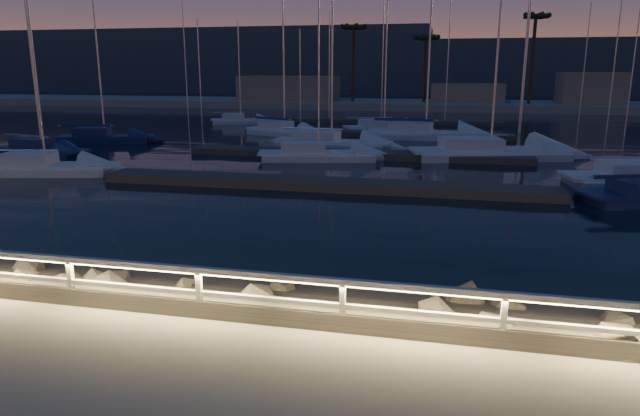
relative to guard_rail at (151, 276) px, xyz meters
The scene contains 20 objects.
ground 0.78m from the guard_rail, ahead, with size 400.00×400.00×0.00m, color #9C958C.
harbor_water 31.27m from the guard_rail, 89.87° to the left, with size 400.00×440.00×0.60m.
guard_rail is the anchor object (origin of this frame).
riprap 2.49m from the guard_rail, 143.76° to the left, with size 37.51×2.97×1.39m.
floating_docks 32.52m from the guard_rail, 89.88° to the left, with size 22.00×36.00×0.40m.
far_shore 74.05m from the guard_rail, 90.04° to the left, with size 160.00×14.00×5.20m.
palm_left 73.04m from the guard_rail, 96.29° to the left, with size 3.00×3.00×11.20m.
palm_center 73.47m from the guard_rail, 88.38° to the left, with size 3.00×3.00×9.70m.
palm_right 74.48m from the guard_rail, 77.42° to the left, with size 3.00×3.00×12.20m.
distant_hills 135.56m from the guard_rail, 99.37° to the left, with size 230.00×37.50×18.00m.
sailboat_a 29.76m from the guard_rail, 132.56° to the left, with size 6.98×3.18×11.55m.
sailboat_b 22.52m from the guard_rail, 133.64° to the left, with size 7.67×3.83×12.59m.
sailboat_c 24.47m from the guard_rail, 95.17° to the left, with size 7.81×3.87×12.77m.
sailboat_e 35.21m from the guard_rail, 124.86° to the left, with size 7.30×4.07×12.06m.
sailboat_g 29.98m from the guard_rail, 94.86° to the left, with size 8.72×3.27×14.48m.
sailboat_i 37.73m from the guard_rail, 102.28° to the left, with size 7.47×4.73×12.47m.
sailboat_j 41.49m from the guard_rail, 90.09° to the left, with size 7.63×4.32×12.56m.
sailboat_k 37.24m from the guard_rail, 84.19° to the left, with size 9.60×3.44×16.00m.
sailboat_l 28.48m from the guard_rail, 73.18° to the left, with size 10.51×5.51×17.12m.
sailboat_m 48.67m from the guard_rail, 108.54° to the left, with size 6.30×3.35×10.39m.
Camera 1 is at (5.86, -10.14, 4.99)m, focal length 32.00 mm.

